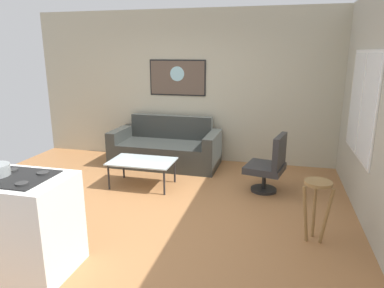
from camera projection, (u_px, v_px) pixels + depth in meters
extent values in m
cube|color=#A26C40|center=(153.00, 211.00, 4.65)|extent=(6.40, 6.40, 0.04)
cube|color=#B0AB93|center=(196.00, 87.00, 6.56)|extent=(6.40, 0.05, 2.80)
cube|color=#ACA897|center=(377.00, 110.00, 3.95)|extent=(0.05, 6.40, 2.80)
cube|color=#2F322F|center=(166.00, 154.00, 6.45)|extent=(1.60, 0.93, 0.43)
cube|color=#2F322F|center=(172.00, 127.00, 6.69)|extent=(1.59, 0.18, 0.44)
cube|color=#2F322F|center=(122.00, 145.00, 6.64)|extent=(0.19, 0.91, 0.65)
cube|color=#2F322F|center=(212.00, 152.00, 6.21)|extent=(0.19, 0.91, 0.65)
cube|color=silver|center=(142.00, 161.00, 5.40)|extent=(0.99, 0.63, 0.02)
cylinder|color=#232326|center=(109.00, 177.00, 5.31)|extent=(0.03, 0.03, 0.39)
cylinder|color=#232326|center=(164.00, 182.00, 5.10)|extent=(0.03, 0.03, 0.39)
cylinder|color=#232326|center=(124.00, 166.00, 5.80)|extent=(0.03, 0.03, 0.39)
cylinder|color=#232326|center=(175.00, 171.00, 5.59)|extent=(0.03, 0.03, 0.39)
cylinder|color=black|center=(263.00, 190.00, 5.29)|extent=(0.39, 0.39, 0.04)
cylinder|color=black|center=(264.00, 178.00, 5.24)|extent=(0.06, 0.06, 0.33)
cube|color=#2B2B2E|center=(265.00, 168.00, 5.20)|extent=(0.64, 0.65, 0.10)
cube|color=#2B2B2E|center=(280.00, 151.00, 5.04)|extent=(0.20, 0.56, 0.47)
cylinder|color=olive|center=(318.00, 183.00, 3.74)|extent=(0.30, 0.30, 0.03)
cylinder|color=olive|center=(314.00, 208.00, 3.94)|extent=(0.04, 0.12, 0.67)
cylinder|color=olive|center=(305.00, 214.00, 3.79)|extent=(0.13, 0.09, 0.67)
cylinder|color=olive|center=(327.00, 216.00, 3.74)|extent=(0.13, 0.09, 0.67)
cube|color=white|center=(0.00, 222.00, 3.34)|extent=(1.43, 0.67, 0.93)
cube|color=black|center=(17.00, 177.00, 3.16)|extent=(0.60, 0.52, 0.01)
cylinder|color=#2D2D2D|center=(22.00, 183.00, 2.98)|extent=(0.11, 0.11, 0.01)
cylinder|color=#2D2D2D|center=(12.00, 170.00, 3.33)|extent=(0.11, 0.11, 0.01)
cylinder|color=#2D2D2D|center=(43.00, 173.00, 3.25)|extent=(0.11, 0.11, 0.01)
cube|color=black|center=(177.00, 78.00, 6.57)|extent=(1.09, 0.01, 0.67)
cube|color=brown|center=(177.00, 78.00, 6.56)|extent=(1.04, 0.02, 0.62)
cylinder|color=#93C4CF|center=(177.00, 74.00, 6.53)|extent=(0.27, 0.01, 0.27)
cube|color=silver|center=(362.00, 104.00, 4.53)|extent=(0.02, 1.51, 1.38)
cube|color=white|center=(361.00, 104.00, 4.53)|extent=(0.01, 1.43, 1.30)
cube|color=silver|center=(361.00, 104.00, 4.53)|extent=(0.01, 0.04, 1.30)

